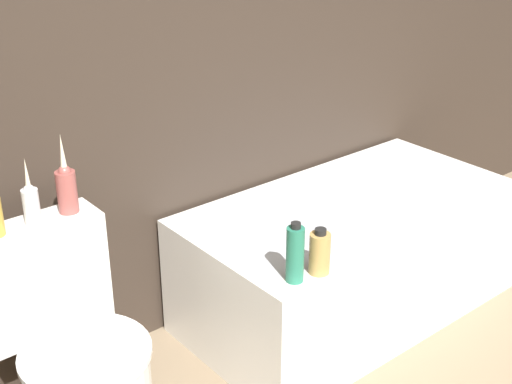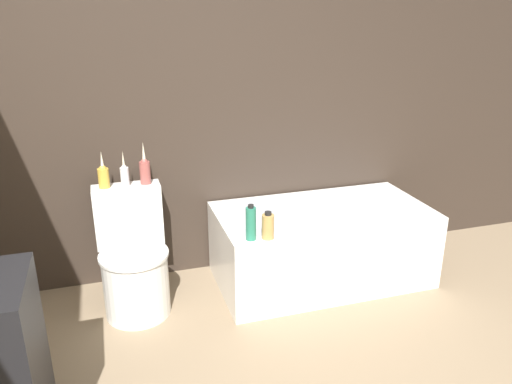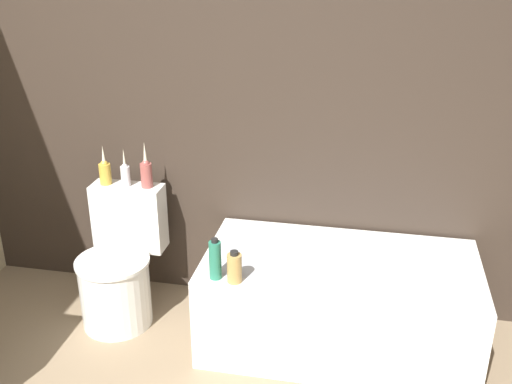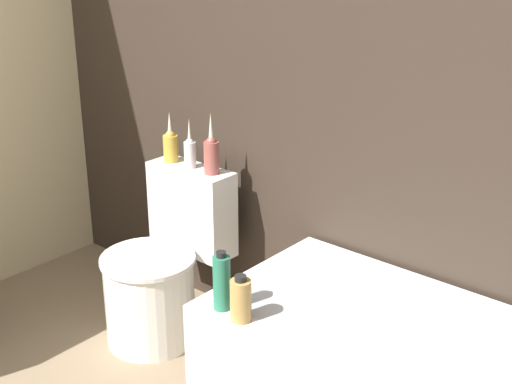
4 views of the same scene
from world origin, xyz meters
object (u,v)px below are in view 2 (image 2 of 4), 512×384
object	(u,v)px
toilet	(134,263)
shampoo_bottle_tall	(251,223)
vase_bronze	(145,170)
vase_gold	(103,175)
vase_silver	(125,174)
bathtub	(321,244)
shampoo_bottle_short	(268,226)

from	to	relation	value
toilet	shampoo_bottle_tall	world-z (taller)	toilet
toilet	vase_bronze	xyz separation A→B (m)	(0.13, 0.20, 0.54)
vase_gold	vase_bronze	size ratio (longest dim) A/B	0.86
vase_silver	vase_bronze	xyz separation A→B (m)	(0.13, 0.01, 0.02)
toilet	shampoo_bottle_tall	size ratio (longest dim) A/B	3.43
bathtub	shampoo_bottle_tall	xyz separation A→B (m)	(-0.60, -0.30, 0.36)
vase_silver	shampoo_bottle_short	size ratio (longest dim) A/B	1.34
vase_silver	toilet	bearing A→B (deg)	-90.00
bathtub	vase_silver	size ratio (longest dim) A/B	6.38
vase_silver	shampoo_bottle_short	bearing A→B (deg)	-34.73
bathtub	vase_gold	xyz separation A→B (m)	(-1.40, 0.22, 0.57)
bathtub	shampoo_bottle_short	distance (m)	0.68
shampoo_bottle_short	vase_gold	bearing A→B (deg)	149.13
vase_bronze	vase_gold	bearing A→B (deg)	-179.35
bathtub	vase_bronze	distance (m)	1.30
vase_silver	shampoo_bottle_tall	world-z (taller)	vase_silver
toilet	shampoo_bottle_tall	distance (m)	0.81
vase_gold	bathtub	bearing A→B (deg)	-9.00
vase_gold	shampoo_bottle_short	distance (m)	1.07
shampoo_bottle_short	toilet	bearing A→B (deg)	156.51
vase_silver	shampoo_bottle_short	world-z (taller)	vase_silver
toilet	vase_silver	bearing A→B (deg)	90.00
shampoo_bottle_tall	toilet	bearing A→B (deg)	154.46
bathtub	vase_silver	xyz separation A→B (m)	(-1.27, 0.22, 0.56)
bathtub	vase_bronze	xyz separation A→B (m)	(-1.14, 0.22, 0.58)
shampoo_bottle_tall	bathtub	bearing A→B (deg)	26.48
vase_silver	shampoo_bottle_short	xyz separation A→B (m)	(0.77, -0.53, -0.23)
vase_silver	shampoo_bottle_short	distance (m)	0.96
toilet	shampoo_bottle_short	bearing A→B (deg)	-23.49
vase_gold	vase_silver	bearing A→B (deg)	-1.06
vase_silver	shampoo_bottle_tall	xyz separation A→B (m)	(0.67, -0.52, -0.20)
bathtub	vase_silver	world-z (taller)	vase_silver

